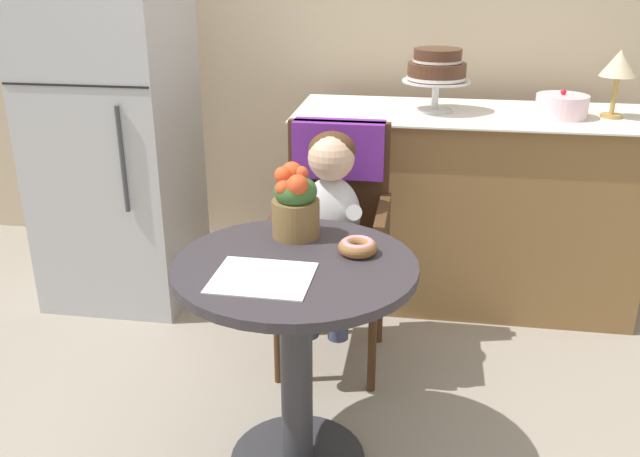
{
  "coord_description": "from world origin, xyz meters",
  "views": [
    {
      "loc": [
        0.36,
        -1.79,
        1.55
      ],
      "look_at": [
        0.05,
        0.15,
        0.77
      ],
      "focal_mm": 38.7,
      "sensor_mm": 36.0,
      "label": 1
    }
  ],
  "objects_px": {
    "table_lamp": "(619,66)",
    "refrigerator": "(113,121)",
    "tiered_cake_stand": "(437,69)",
    "round_layer_cake": "(562,106)",
    "seated_child": "(330,210)",
    "wicker_chair": "(335,206)",
    "flower_vase": "(295,202)",
    "donut_front": "(358,246)",
    "cafe_table": "(296,326)"
  },
  "relations": [
    {
      "from": "donut_front",
      "to": "refrigerator",
      "type": "relative_size",
      "value": 0.07
    },
    {
      "from": "cafe_table",
      "to": "tiered_cake_stand",
      "type": "bearing_deg",
      "value": 73.56
    },
    {
      "from": "flower_vase",
      "to": "round_layer_cake",
      "type": "distance_m",
      "value": 1.44
    },
    {
      "from": "cafe_table",
      "to": "wicker_chair",
      "type": "relative_size",
      "value": 0.75
    },
    {
      "from": "cafe_table",
      "to": "flower_vase",
      "type": "distance_m",
      "value": 0.38
    },
    {
      "from": "donut_front",
      "to": "tiered_cake_stand",
      "type": "bearing_deg",
      "value": 80.12
    },
    {
      "from": "seated_child",
      "to": "donut_front",
      "type": "distance_m",
      "value": 0.5
    },
    {
      "from": "table_lamp",
      "to": "wicker_chair",
      "type": "bearing_deg",
      "value": -152.68
    },
    {
      "from": "wicker_chair",
      "to": "refrigerator",
      "type": "bearing_deg",
      "value": 156.09
    },
    {
      "from": "seated_child",
      "to": "table_lamp",
      "type": "xyz_separation_m",
      "value": [
        1.11,
        0.73,
        0.44
      ]
    },
    {
      "from": "table_lamp",
      "to": "refrigerator",
      "type": "xyz_separation_m",
      "value": [
        -2.18,
        -0.19,
        -0.27
      ]
    },
    {
      "from": "wicker_chair",
      "to": "tiered_cake_stand",
      "type": "height_order",
      "value": "tiered_cake_stand"
    },
    {
      "from": "tiered_cake_stand",
      "to": "refrigerator",
      "type": "bearing_deg",
      "value": -172.05
    },
    {
      "from": "seated_child",
      "to": "cafe_table",
      "type": "bearing_deg",
      "value": -92.17
    },
    {
      "from": "tiered_cake_stand",
      "to": "round_layer_cake",
      "type": "bearing_deg",
      "value": -3.67
    },
    {
      "from": "tiered_cake_stand",
      "to": "flower_vase",
      "type": "bearing_deg",
      "value": -110.85
    },
    {
      "from": "seated_child",
      "to": "table_lamp",
      "type": "height_order",
      "value": "table_lamp"
    },
    {
      "from": "seated_child",
      "to": "tiered_cake_stand",
      "type": "bearing_deg",
      "value": 63.88
    },
    {
      "from": "wicker_chair",
      "to": "donut_front",
      "type": "bearing_deg",
      "value": -80.58
    },
    {
      "from": "cafe_table",
      "to": "refrigerator",
      "type": "distance_m",
      "value": 1.56
    },
    {
      "from": "flower_vase",
      "to": "wicker_chair",
      "type": "bearing_deg",
      "value": 83.71
    },
    {
      "from": "seated_child",
      "to": "refrigerator",
      "type": "distance_m",
      "value": 1.21
    },
    {
      "from": "cafe_table",
      "to": "table_lamp",
      "type": "distance_m",
      "value": 1.82
    },
    {
      "from": "wicker_chair",
      "to": "tiered_cake_stand",
      "type": "xyz_separation_m",
      "value": [
        0.36,
        0.58,
        0.44
      ]
    },
    {
      "from": "table_lamp",
      "to": "refrigerator",
      "type": "height_order",
      "value": "refrigerator"
    },
    {
      "from": "tiered_cake_stand",
      "to": "wicker_chair",
      "type": "bearing_deg",
      "value": -121.85
    },
    {
      "from": "flower_vase",
      "to": "tiered_cake_stand",
      "type": "relative_size",
      "value": 0.79
    },
    {
      "from": "seated_child",
      "to": "tiered_cake_stand",
      "type": "relative_size",
      "value": 2.42
    },
    {
      "from": "flower_vase",
      "to": "refrigerator",
      "type": "height_order",
      "value": "refrigerator"
    },
    {
      "from": "round_layer_cake",
      "to": "wicker_chair",
      "type": "bearing_deg",
      "value": -148.57
    },
    {
      "from": "cafe_table",
      "to": "seated_child",
      "type": "bearing_deg",
      "value": 87.83
    },
    {
      "from": "wicker_chair",
      "to": "round_layer_cake",
      "type": "bearing_deg",
      "value": 27.2
    },
    {
      "from": "seated_child",
      "to": "table_lamp",
      "type": "relative_size",
      "value": 2.55
    },
    {
      "from": "round_layer_cake",
      "to": "refrigerator",
      "type": "xyz_separation_m",
      "value": [
        -1.97,
        -0.17,
        -0.1
      ]
    },
    {
      "from": "table_lamp",
      "to": "flower_vase",
      "type": "bearing_deg",
      "value": -136.93
    },
    {
      "from": "cafe_table",
      "to": "wicker_chair",
      "type": "height_order",
      "value": "wicker_chair"
    },
    {
      "from": "seated_child",
      "to": "tiered_cake_stand",
      "type": "height_order",
      "value": "tiered_cake_stand"
    },
    {
      "from": "donut_front",
      "to": "round_layer_cake",
      "type": "relative_size",
      "value": 0.54
    },
    {
      "from": "wicker_chair",
      "to": "table_lamp",
      "type": "distance_m",
      "value": 1.34
    },
    {
      "from": "cafe_table",
      "to": "seated_child",
      "type": "height_order",
      "value": "seated_child"
    },
    {
      "from": "tiered_cake_stand",
      "to": "donut_front",
      "type": "bearing_deg",
      "value": -99.88
    },
    {
      "from": "donut_front",
      "to": "flower_vase",
      "type": "height_order",
      "value": "flower_vase"
    },
    {
      "from": "round_layer_cake",
      "to": "refrigerator",
      "type": "bearing_deg",
      "value": -175.19
    },
    {
      "from": "cafe_table",
      "to": "flower_vase",
      "type": "xyz_separation_m",
      "value": [
        -0.04,
        0.2,
        0.33
      ]
    },
    {
      "from": "round_layer_cake",
      "to": "refrigerator",
      "type": "height_order",
      "value": "refrigerator"
    },
    {
      "from": "wicker_chair",
      "to": "donut_front",
      "type": "xyz_separation_m",
      "value": [
        0.15,
        -0.63,
        0.1
      ]
    },
    {
      "from": "donut_front",
      "to": "flower_vase",
      "type": "xyz_separation_m",
      "value": [
        -0.21,
        0.11,
        0.09
      ]
    },
    {
      "from": "flower_vase",
      "to": "round_layer_cake",
      "type": "height_order",
      "value": "round_layer_cake"
    },
    {
      "from": "cafe_table",
      "to": "refrigerator",
      "type": "relative_size",
      "value": 0.42
    },
    {
      "from": "wicker_chair",
      "to": "flower_vase",
      "type": "relative_size",
      "value": 4.05
    }
  ]
}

